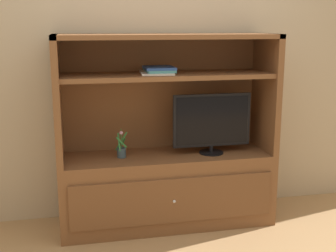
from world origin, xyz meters
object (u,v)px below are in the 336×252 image
(potted_plant, at_px, (121,151))
(magazine_stack, at_px, (158,70))
(media_console, at_px, (167,167))
(tv_monitor, at_px, (212,122))

(potted_plant, relative_size, magazine_stack, 0.68)
(media_console, bearing_deg, magazine_stack, -173.02)
(tv_monitor, relative_size, magazine_stack, 1.88)
(potted_plant, height_order, magazine_stack, magazine_stack)
(media_console, bearing_deg, tv_monitor, -8.11)
(media_console, relative_size, tv_monitor, 2.69)
(media_console, distance_m, magazine_stack, 0.80)
(potted_plant, xyz_separation_m, magazine_stack, (0.31, 0.01, 0.64))
(tv_monitor, height_order, magazine_stack, magazine_stack)
(media_console, relative_size, magazine_stack, 5.05)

